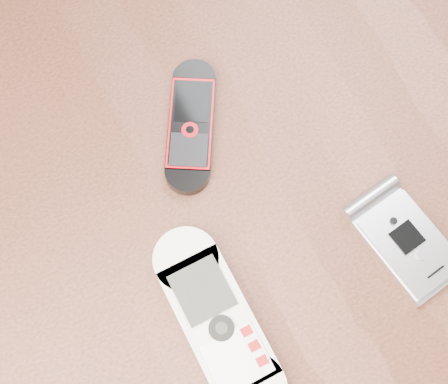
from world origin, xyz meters
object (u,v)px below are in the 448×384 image
Objects in this scene: nokia_black_red at (191,125)px; nokia_white at (218,322)px; table at (220,229)px; motorola_razr at (407,242)px.

nokia_white is at bearing -79.13° from nokia_black_red.
motorola_razr reaches higher than table.
nokia_white reaches higher than table.
table is at bearing -66.32° from nokia_black_red.
table is at bearing 129.78° from motorola_razr.
nokia_white is 0.18m from motorola_razr.
table is 0.16m from nokia_white.
motorola_razr is at bearing -27.85° from nokia_black_red.
table is 0.14m from nokia_black_red.
table is 10.86× the size of motorola_razr.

